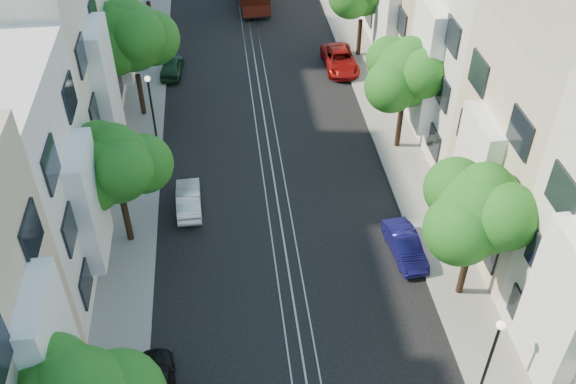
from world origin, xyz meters
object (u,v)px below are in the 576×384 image
object	(u,v)px
tree_w_b	(117,167)
parked_car_w_far	(172,66)
parked_car_e_far	(340,60)
tree_w_c	(132,38)
lamp_west	(151,99)
parked_car_e_mid	(405,245)
parked_car_w_mid	(189,199)
tree_e_c	(407,75)
tree_e_b	(481,212)
lamp_east	(493,349)

from	to	relation	value
tree_w_b	parked_car_w_far	world-z (taller)	tree_w_b
parked_car_e_far	tree_w_c	bearing A→B (deg)	-162.10
lamp_west	parked_car_e_mid	size ratio (longest dim) A/B	1.23
tree_w_c	parked_car_e_far	xyz separation A→B (m)	(12.74, 4.39, -4.45)
tree_w_b	parked_car_e_mid	xyz separation A→B (m)	(12.57, -2.38, -3.84)
lamp_west	parked_car_w_mid	bearing A→B (deg)	-72.73
tree_w_b	parked_car_w_far	distance (m)	16.43
tree_e_c	tree_e_b	bearing A→B (deg)	-90.00
tree_e_c	lamp_east	bearing A→B (deg)	-93.44
tree_w_c	parked_car_w_mid	xyz separation A→B (m)	(2.69, -8.92, -4.51)
parked_car_w_mid	parked_car_w_far	size ratio (longest dim) A/B	1.00
tree_w_c	parked_car_w_mid	distance (m)	10.35
lamp_east	lamp_west	distance (m)	21.97
lamp_east	parked_car_e_mid	world-z (taller)	lamp_east
tree_e_b	tree_w_c	size ratio (longest dim) A/B	0.94
tree_e_c	lamp_west	world-z (taller)	tree_e_c
tree_w_c	lamp_east	world-z (taller)	tree_w_c
tree_w_c	lamp_west	size ratio (longest dim) A/B	1.71
tree_w_b	lamp_east	world-z (taller)	tree_w_b
tree_w_b	parked_car_e_far	xyz separation A→B (m)	(12.74, 15.39, -3.78)
parked_car_w_mid	lamp_east	bearing A→B (deg)	129.79
parked_car_w_far	tree_e_b	bearing A→B (deg)	126.98
tree_w_b	parked_car_e_far	distance (m)	20.33
tree_e_c	parked_car_w_mid	size ratio (longest dim) A/B	1.93
tree_e_b	tree_w_b	bearing A→B (deg)	160.85
tree_w_c	parked_car_e_far	size ratio (longest dim) A/B	1.60
tree_e_b	tree_w_b	size ratio (longest dim) A/B	1.07
parked_car_w_far	parked_car_w_mid	bearing A→B (deg)	100.13
lamp_west	tree_w_b	bearing A→B (deg)	-95.97
parked_car_e_far	parked_car_w_far	xyz separation A→B (m)	(-11.20, 0.52, -0.04)
parked_car_e_mid	parked_car_e_far	size ratio (longest dim) A/B	0.77
parked_car_e_mid	parked_car_w_mid	bearing A→B (deg)	149.94
tree_e_c	tree_w_b	distance (m)	15.60
parked_car_w_mid	tree_w_c	bearing A→B (deg)	-75.17
tree_w_b	lamp_west	bearing A→B (deg)	84.03
parked_car_w_mid	parked_car_w_far	distance (m)	13.87
lamp_east	parked_car_e_far	size ratio (longest dim) A/B	0.94
tree_w_b	parked_car_w_mid	size ratio (longest dim) A/B	1.86
tree_e_b	tree_w_c	distance (m)	21.53
tree_w_c	lamp_west	distance (m)	3.81
tree_w_c	lamp_east	bearing A→B (deg)	-57.35
lamp_east	parked_car_e_far	world-z (taller)	lamp_east
lamp_west	parked_car_e_mid	distance (m)	15.85
tree_w_c	parked_car_w_far	size ratio (longest dim) A/B	2.11
parked_car_e_mid	parked_car_e_far	bearing A→B (deg)	83.69
parked_car_e_mid	lamp_west	bearing A→B (deg)	132.67
lamp_west	tree_e_c	bearing A→B (deg)	-8.49
tree_w_c	lamp_west	xyz separation A→B (m)	(0.84, -2.98, -2.22)
tree_w_c	parked_car_e_mid	distance (m)	18.90
tree_w_b	lamp_east	distance (m)	16.81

